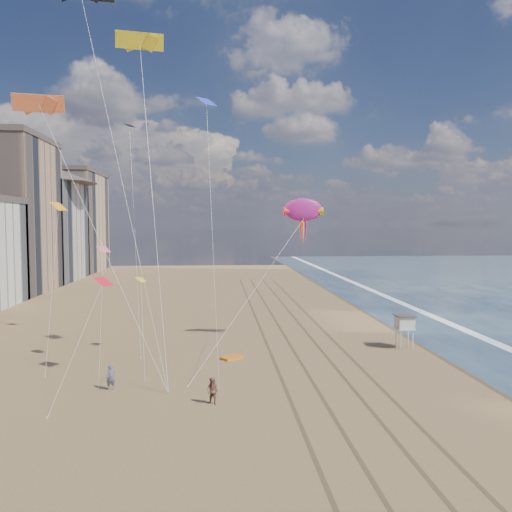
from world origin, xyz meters
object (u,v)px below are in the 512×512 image
Objects in this scene: grounded_kite at (232,358)px; kite_flyer_b at (213,391)px; show_kite at (303,210)px; kite_flyer_a at (111,377)px; lifeguard_stand at (405,323)px.

kite_flyer_b reaches higher than grounded_kite.
show_kite is 11.58× the size of kite_flyer_b.
kite_flyer_a is (-9.49, -8.08, 0.86)m from grounded_kite.
show_kite is (-9.99, 3.10, 11.49)m from lifeguard_stand.
kite_flyer_b is at bearing -134.40° from grounded_kite.
kite_flyer_a reaches higher than kite_flyer_b.
grounded_kite is at bearing 113.52° from kite_flyer_b.
kite_flyer_b is (-9.42, -17.54, -13.19)m from show_kite.
lifeguard_stand is 1.78× the size of kite_flyer_a.
show_kite is 25.70m from kite_flyer_a.
lifeguard_stand is at bearing 68.37° from kite_flyer_b.
lifeguard_stand is 29.27m from kite_flyer_a.
show_kite is at bearing 162.76° from lifeguard_stand.
lifeguard_stand reaches higher than grounded_kite.
kite_flyer_a is at bearing -158.52° from lifeguard_stand.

